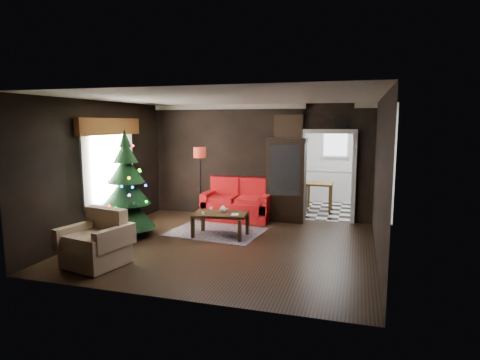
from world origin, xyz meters
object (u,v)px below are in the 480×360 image
(curio_cabinet, at_px, (286,182))
(wall_clock, at_px, (340,121))
(kitchen_table, at_px, (319,196))
(teapot, at_px, (223,209))
(floor_lamp, at_px, (200,187))
(coffee_table, at_px, (220,224))
(christmas_tree, at_px, (127,186))
(loveseat, at_px, (238,199))
(armchair, at_px, (95,239))

(curio_cabinet, bearing_deg, wall_clock, 8.53)
(kitchen_table, bearing_deg, teapot, -118.02)
(floor_lamp, bearing_deg, teapot, -49.73)
(coffee_table, bearing_deg, wall_clock, 40.52)
(curio_cabinet, bearing_deg, christmas_tree, -142.26)
(floor_lamp, distance_m, christmas_tree, 1.95)
(loveseat, bearing_deg, coffee_table, -86.69)
(floor_lamp, xyz_separation_m, coffee_table, (0.92, -1.19, -0.57))
(floor_lamp, relative_size, kitchen_table, 2.53)
(christmas_tree, bearing_deg, armchair, -75.12)
(curio_cabinet, relative_size, wall_clock, 5.94)
(wall_clock, distance_m, kitchen_table, 2.43)
(coffee_table, relative_size, kitchen_table, 1.45)
(christmas_tree, xyz_separation_m, kitchen_table, (3.57, 3.69, -0.68))
(coffee_table, distance_m, wall_clock, 3.65)
(coffee_table, bearing_deg, loveseat, 93.31)
(teapot, relative_size, wall_clock, 0.48)
(armchair, bearing_deg, teapot, 69.99)
(kitchen_table, bearing_deg, armchair, -120.10)
(wall_clock, bearing_deg, christmas_tree, -149.37)
(loveseat, xyz_separation_m, floor_lamp, (-0.84, -0.34, 0.33))
(floor_lamp, distance_m, wall_clock, 3.62)
(christmas_tree, distance_m, wall_clock, 4.97)
(floor_lamp, bearing_deg, armchair, -98.14)
(loveseat, relative_size, teapot, 11.11)
(coffee_table, bearing_deg, floor_lamp, 127.89)
(christmas_tree, bearing_deg, wall_clock, 30.63)
(teapot, height_order, kitchen_table, kitchen_table)
(curio_cabinet, distance_m, teapot, 2.02)
(floor_lamp, distance_m, kitchen_table, 3.34)
(teapot, bearing_deg, loveseat, 95.04)
(curio_cabinet, xyz_separation_m, armchair, (-2.47, -3.95, -0.49))
(loveseat, distance_m, coffee_table, 1.55)
(curio_cabinet, relative_size, kitchen_table, 2.53)
(curio_cabinet, xyz_separation_m, coffee_table, (-1.06, -1.75, -0.69))
(curio_cabinet, bearing_deg, teapot, -120.84)
(curio_cabinet, height_order, kitchen_table, curio_cabinet)
(coffee_table, distance_m, teapot, 0.32)
(teapot, relative_size, kitchen_table, 0.20)
(floor_lamp, height_order, teapot, floor_lamp)
(curio_cabinet, distance_m, wall_clock, 1.88)
(kitchen_table, bearing_deg, floor_lamp, -142.88)
(curio_cabinet, bearing_deg, coffee_table, -121.20)
(christmas_tree, distance_m, teapot, 2.04)
(curio_cabinet, relative_size, christmas_tree, 0.87)
(floor_lamp, distance_m, armchair, 3.44)
(wall_clock, bearing_deg, loveseat, -170.34)
(teapot, distance_m, kitchen_table, 3.56)
(kitchen_table, bearing_deg, christmas_tree, -134.05)
(curio_cabinet, xyz_separation_m, teapot, (-1.02, -1.71, -0.38))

